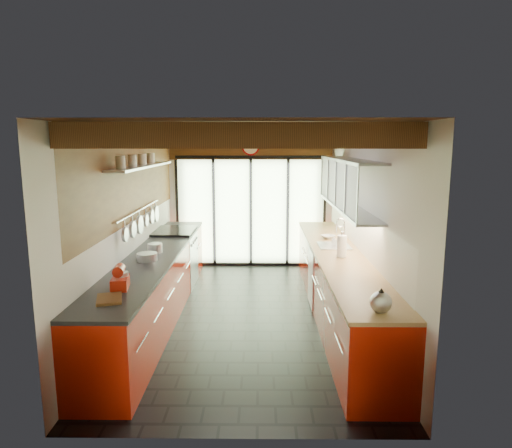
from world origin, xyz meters
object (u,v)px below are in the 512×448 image
Objects in this scene: stand_mixer at (120,279)px; paper_towel at (342,246)px; kettle at (381,301)px; bowl at (328,237)px; soap_bottle at (334,241)px.

paper_towel reaches higher than stand_mixer.
paper_towel is (2.54, 1.35, 0.04)m from stand_mixer.
kettle is 2.00m from paper_towel.
paper_towel reaches higher than bowl.
bowl is at bearing 45.10° from stand_mixer.
stand_mixer is at bearing -142.10° from soap_bottle.
stand_mixer is at bearing 165.65° from kettle.
kettle is (2.54, -0.65, 0.00)m from stand_mixer.
bowl is (2.54, 2.55, -0.08)m from stand_mixer.
soap_bottle is (0.00, 0.63, -0.06)m from paper_towel.
paper_towel is at bearing 28.03° from stand_mixer.
stand_mixer is at bearing -151.97° from paper_towel.
stand_mixer is 1.41× the size of bowl.
soap_bottle is at bearing -90.00° from bowl.
soap_bottle is 0.57m from bowl.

